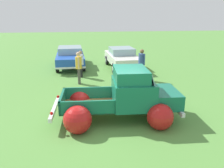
% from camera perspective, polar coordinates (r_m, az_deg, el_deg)
% --- Properties ---
extents(ground_plane, '(80.00, 80.00, 0.00)m').
position_cam_1_polar(ground_plane, '(8.82, 0.81, -8.42)').
color(ground_plane, '#548C3D').
extents(vintage_pickup_truck, '(4.70, 2.91, 1.96)m').
position_cam_1_polar(vintage_pickup_truck, '(8.56, 3.43, -3.74)').
color(vintage_pickup_truck, black).
rests_on(vintage_pickup_truck, ground).
extents(show_car_0, '(2.14, 4.75, 1.43)m').
position_cam_1_polar(show_car_0, '(17.12, -10.31, 6.84)').
color(show_car_0, black).
rests_on(show_car_0, ground).
extents(show_car_1, '(2.14, 4.39, 1.43)m').
position_cam_1_polar(show_car_1, '(16.45, 2.50, 6.67)').
color(show_car_1, black).
rests_on(show_car_1, ground).
extents(spectator_0, '(0.46, 0.51, 1.81)m').
position_cam_1_polar(spectator_0, '(13.54, 7.34, 5.31)').
color(spectator_0, '#4C4742').
rests_on(spectator_0, ground).
extents(spectator_1, '(0.38, 0.54, 1.63)m').
position_cam_1_polar(spectator_1, '(14.14, -7.77, 5.33)').
color(spectator_1, black).
rests_on(spectator_1, ground).
extents(spectator_2, '(0.35, 0.53, 1.79)m').
position_cam_1_polar(spectator_2, '(12.77, -8.26, 4.49)').
color(spectator_2, '#4C4742').
rests_on(spectator_2, ground).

